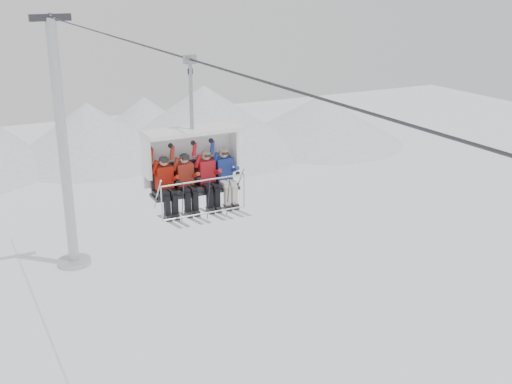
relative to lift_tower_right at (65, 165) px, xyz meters
name	(u,v)px	position (x,y,z in m)	size (l,w,h in m)	color
lift_tower_right	(65,165)	(0.00, 0.00, 0.00)	(2.00, 1.80, 13.48)	#B3B6BB
haul_cable	(256,79)	(0.00, -22.00, 7.52)	(0.06, 0.06, 50.00)	#313136
chairlift_carrier	(191,159)	(0.00, -18.29, 4.92)	(2.51, 1.17, 3.98)	black
skier_far_left	(166,183)	(-0.84, -18.59, 4.45)	(0.43, 1.69, 1.70)	#AF180A
skier_center_left	(186,180)	(-0.28, -18.59, 4.45)	(0.43, 1.69, 1.70)	#A22919
skier_center_right	(208,177)	(0.33, -18.59, 4.45)	(0.43, 1.69, 1.70)	red
skier_far_right	(225,174)	(0.84, -18.59, 4.45)	(0.43, 1.69, 1.70)	navy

